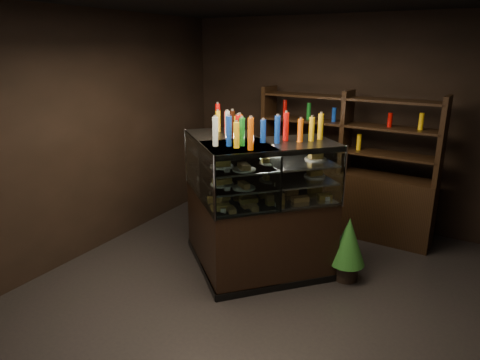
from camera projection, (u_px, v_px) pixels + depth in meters
name	position (u px, v px, depth m)	size (l,w,h in m)	color
ground	(270.00, 293.00, 4.62)	(5.00, 5.00, 0.00)	black
room_shell	(275.00, 114.00, 4.05)	(5.02, 5.02, 3.01)	black
display_case	(248.00, 230.00, 4.95)	(2.06, 1.55, 1.58)	black
food_display	(249.00, 175.00, 4.75)	(1.60, 1.06, 0.48)	gold
bottles_top	(249.00, 128.00, 4.60)	(1.42, 0.92, 0.30)	#D8590A
potted_conifer	(348.00, 240.00, 4.77)	(0.40, 0.40, 0.85)	black
back_shelving	(342.00, 190.00, 6.08)	(2.50, 0.57, 2.00)	black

